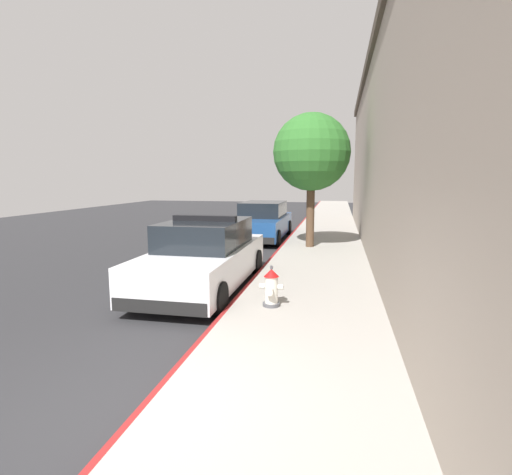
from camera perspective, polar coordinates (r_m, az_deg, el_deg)
ground_plane at (r=15.25m, az=-13.78°, el=-1.73°), size 30.13×60.00×0.20m
sidewalk_pavement at (r=13.76m, az=9.40°, el=-1.90°), size 2.78×60.00×0.17m
curb_painted_edge at (r=13.89m, az=3.50°, el=-1.70°), size 0.08×60.00×0.17m
storefront_building at (r=14.34m, az=28.51°, el=10.62°), size 6.53×24.46×6.62m
police_cruiser at (r=9.26m, az=-7.35°, el=-2.69°), size 1.94×4.84×1.68m
parked_car_silver_ahead at (r=16.67m, az=0.99°, el=2.27°), size 1.94×4.84×1.56m
fire_hydrant at (r=7.44m, az=2.20°, el=-7.16°), size 0.44×0.40×0.76m
street_tree at (r=13.92m, az=7.92°, el=11.88°), size 2.61×2.61×4.54m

